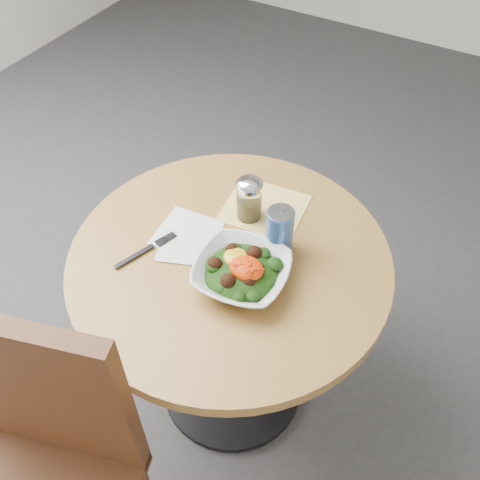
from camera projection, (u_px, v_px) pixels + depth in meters
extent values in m
plane|color=#323235|center=(232.00, 385.00, 2.03)|extent=(6.00, 6.00, 0.00)
cylinder|color=black|center=(232.00, 383.00, 2.02)|extent=(0.52, 0.52, 0.03)
cylinder|color=black|center=(231.00, 334.00, 1.77)|extent=(0.10, 0.10, 0.71)
cylinder|color=#AC843E|center=(230.00, 260.00, 1.49)|extent=(0.90, 0.90, 0.04)
cylinder|color=#512B16|center=(24.00, 464.00, 1.60)|extent=(0.04, 0.04, 0.47)
cube|color=#512B16|center=(35.00, 393.00, 1.18)|extent=(0.45, 0.17, 0.55)
cube|color=yellow|center=(265.00, 208.00, 1.61)|extent=(0.25, 0.24, 0.00)
cube|color=silver|center=(187.00, 233.00, 1.54)|extent=(0.18, 0.18, 0.00)
cube|color=silver|center=(190.00, 242.00, 1.51)|extent=(0.22, 0.22, 0.00)
imported|color=silver|center=(242.00, 273.00, 1.40)|extent=(0.28, 0.28, 0.06)
ellipsoid|color=black|center=(242.00, 273.00, 1.40)|extent=(0.20, 0.20, 0.07)
ellipsoid|color=gold|center=(236.00, 257.00, 1.40)|extent=(0.06, 0.06, 0.02)
ellipsoid|color=#E23605|center=(247.00, 268.00, 1.36)|extent=(0.09, 0.08, 0.04)
cube|color=black|center=(134.00, 256.00, 1.47)|extent=(0.06, 0.12, 0.00)
cube|color=black|center=(165.00, 239.00, 1.51)|extent=(0.05, 0.07, 0.00)
cylinder|color=silver|center=(249.00, 201.00, 1.54)|extent=(0.07, 0.07, 0.11)
cylinder|color=#9D8049|center=(249.00, 207.00, 1.56)|extent=(0.06, 0.06, 0.06)
cylinder|color=silver|center=(249.00, 185.00, 1.50)|extent=(0.08, 0.08, 0.01)
ellipsoid|color=silver|center=(249.00, 184.00, 1.49)|extent=(0.07, 0.07, 0.03)
cylinder|color=navy|center=(280.00, 231.00, 1.45)|extent=(0.08, 0.08, 0.14)
cylinder|color=#B9B9C0|center=(281.00, 212.00, 1.39)|extent=(0.07, 0.07, 0.00)
cube|color=#B9B9C0|center=(283.00, 209.00, 1.40)|extent=(0.01, 0.02, 0.00)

